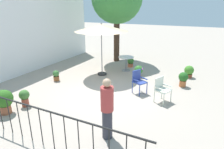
# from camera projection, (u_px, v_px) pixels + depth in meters

# --- Properties ---
(ground_plane) EXTENTS (60.00, 60.00, 0.00)m
(ground_plane) POSITION_uv_depth(u_px,v_px,m) (109.00, 91.00, 7.82)
(ground_plane) COLOR #A59688
(villa_facade) EXTENTS (11.02, 0.30, 3.90)m
(villa_facade) POSITION_uv_depth(u_px,v_px,m) (16.00, 35.00, 9.22)
(villa_facade) COLOR white
(villa_facade) RESTS_ON ground
(terrace_railing) EXTENTS (0.03, 5.48, 1.01)m
(terrace_railing) POSITION_uv_depth(u_px,v_px,m) (40.00, 120.00, 4.59)
(terrace_railing) COLOR black
(terrace_railing) RESTS_ON ground
(patio_umbrella_0) EXTENTS (2.49, 2.49, 2.51)m
(patio_umbrella_0) POSITION_uv_depth(u_px,v_px,m) (101.00, 28.00, 9.00)
(patio_umbrella_0) COLOR #2D2D2D
(patio_umbrella_0) RESTS_ON ground
(cafe_table_0) EXTENTS (0.80, 0.80, 0.75)m
(cafe_table_0) POSITION_uv_depth(u_px,v_px,m) (126.00, 61.00, 10.17)
(cafe_table_0) COLOR white
(cafe_table_0) RESTS_ON ground
(patio_chair_0) EXTENTS (0.61, 0.57, 0.89)m
(patio_chair_0) POSITION_uv_depth(u_px,v_px,m) (162.00, 88.00, 6.84)
(patio_chair_0) COLOR silver
(patio_chair_0) RESTS_ON ground
(patio_chair_1) EXTENTS (0.58, 0.59, 0.90)m
(patio_chair_1) POSITION_uv_depth(u_px,v_px,m) (139.00, 80.00, 7.53)
(patio_chair_1) COLOR #304291
(patio_chair_1) RESTS_ON ground
(potted_plant_0) EXTENTS (0.44, 0.44, 0.58)m
(potted_plant_0) POSITION_uv_depth(u_px,v_px,m) (189.00, 71.00, 9.27)
(potted_plant_0) COLOR brown
(potted_plant_0) RESTS_ON ground
(potted_plant_1) EXTENTS (0.40, 0.40, 0.63)m
(potted_plant_1) POSITION_uv_depth(u_px,v_px,m) (183.00, 78.00, 8.18)
(potted_plant_1) COLOR #BA6536
(potted_plant_1) RESTS_ON ground
(potted_plant_2) EXTENTS (0.42, 0.43, 0.55)m
(potted_plant_2) POSITION_uv_depth(u_px,v_px,m) (139.00, 70.00, 9.35)
(potted_plant_2) COLOR #BD6945
(potted_plant_2) RESTS_ON ground
(potted_plant_3) EXTENTS (0.36, 0.36, 0.53)m
(potted_plant_3) POSITION_uv_depth(u_px,v_px,m) (131.00, 62.00, 10.90)
(potted_plant_3) COLOR #CE633F
(potted_plant_3) RESTS_ON ground
(potted_plant_4) EXTENTS (0.34, 0.34, 0.59)m
(potted_plant_4) POSITION_uv_depth(u_px,v_px,m) (24.00, 97.00, 6.56)
(potted_plant_4) COLOR brown
(potted_plant_4) RESTS_ON ground
(potted_plant_5) EXTENTS (0.57, 0.57, 0.79)m
(potted_plant_5) POSITION_uv_depth(u_px,v_px,m) (4.00, 100.00, 6.07)
(potted_plant_5) COLOR #A05639
(potted_plant_5) RESTS_ON ground
(potted_plant_6) EXTENTS (0.29, 0.29, 0.49)m
(potted_plant_6) POSITION_uv_depth(u_px,v_px,m) (56.00, 75.00, 8.85)
(potted_plant_6) COLOR brown
(potted_plant_6) RESTS_ON ground
(standing_person) EXTENTS (0.44, 0.44, 1.62)m
(standing_person) POSITION_uv_depth(u_px,v_px,m) (107.00, 109.00, 4.82)
(standing_person) COLOR #33333D
(standing_person) RESTS_ON ground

